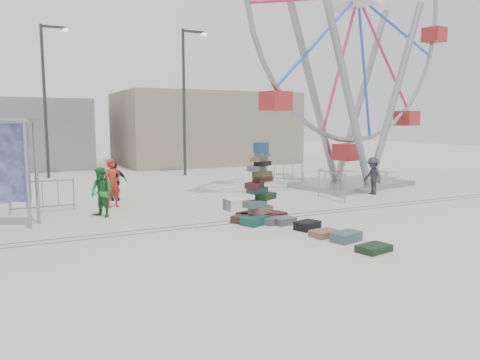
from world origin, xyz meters
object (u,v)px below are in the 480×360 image
steamer_trunk (236,204)px  barricade_dummy_c (42,196)px  lamp_post_right (185,95)px  pedestrian_black (115,181)px  ferris_wheel (357,22)px  suitcase_tower (259,200)px  pedestrian_green (101,192)px  barricade_wheel_back (283,171)px  barricade_wheel_front (331,185)px  pedestrian_grey (373,176)px  pedestrian_red (113,183)px  lamp_post_left (46,93)px

steamer_trunk → barricade_dummy_c: 6.56m
lamp_post_right → pedestrian_black: bearing=-128.3°
ferris_wheel → suitcase_tower: bearing=-159.2°
barricade_dummy_c → pedestrian_green: (1.64, -1.72, 0.25)m
suitcase_tower → steamer_trunk: size_ratio=3.02×
steamer_trunk → barricade_dummy_c: size_ratio=0.40×
ferris_wheel → barricade_wheel_back: 7.73m
lamp_post_right → pedestrian_green: bearing=-123.4°
pedestrian_black → barricade_wheel_front: bearing=173.5°
steamer_trunk → pedestrian_grey: 6.62m
suitcase_tower → pedestrian_black: 6.52m
suitcase_tower → pedestrian_red: size_ratio=1.40×
pedestrian_red → pedestrian_black: pedestrian_red is taller
ferris_wheel → pedestrian_green: size_ratio=9.49×
suitcase_tower → pedestrian_green: size_ratio=1.51×
ferris_wheel → pedestrian_grey: bearing=-121.2°
pedestrian_green → pedestrian_grey: 10.99m
lamp_post_right → ferris_wheel: ferris_wheel is taller
lamp_post_left → barricade_dummy_c: 10.74m
lamp_post_right → barricade_wheel_back: 7.17m
lamp_post_right → lamp_post_left: 7.28m
lamp_post_left → pedestrian_green: size_ratio=5.00×
barricade_wheel_front → pedestrian_green: 8.74m
barricade_wheel_back → pedestrian_green: (-9.67, -4.66, 0.25)m
barricade_wheel_front → lamp_post_left: bearing=44.3°
barricade_dummy_c → lamp_post_left: bearing=85.3°
barricade_dummy_c → steamer_trunk: bearing=-21.5°
ferris_wheel → pedestrian_grey: ferris_wheel is taller
barricade_dummy_c → pedestrian_red: bearing=-2.8°
barricade_dummy_c → pedestrian_black: 2.91m
barricade_wheel_front → pedestrian_grey: bearing=-79.1°
suitcase_tower → pedestrian_red: (-3.55, 4.36, 0.19)m
lamp_post_left → barricade_wheel_front: size_ratio=4.00×
steamer_trunk → lamp_post_right: bearing=73.9°
steamer_trunk → pedestrian_green: (-4.41, 0.79, 0.61)m
pedestrian_black → pedestrian_grey: bearing=179.3°
barricade_wheel_front → barricade_wheel_back: (0.95, 5.12, 0.00)m
pedestrian_green → pedestrian_grey: (10.98, -0.29, -0.02)m
barricade_dummy_c → barricade_wheel_front: 10.59m
pedestrian_red → lamp_post_right: bearing=38.0°
steamer_trunk → pedestrian_green: 4.52m
lamp_post_right → steamer_trunk: 11.46m
barricade_wheel_back → pedestrian_green: bearing=-98.7°
lamp_post_right → ferris_wheel: (5.43, -7.69, 3.00)m
pedestrian_red → barricade_wheel_back: bearing=2.1°
suitcase_tower → barricade_dummy_c: bearing=121.9°
suitcase_tower → pedestrian_black: size_ratio=1.59×
lamp_post_right → pedestrian_grey: 11.58m
pedestrian_green → pedestrian_black: (1.02, 2.89, -0.04)m
lamp_post_right → barricade_wheel_back: size_ratio=4.00×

